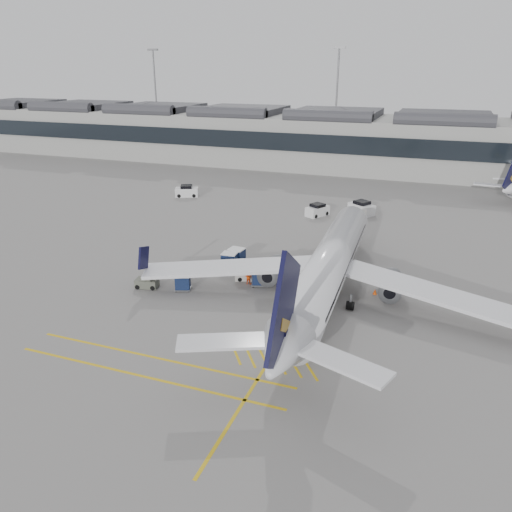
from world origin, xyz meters
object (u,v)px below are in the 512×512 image
(pushback_tug, at_px, (147,282))
(ramp_agent_b, at_px, (248,277))
(baggage_cart_a, at_px, (230,260))
(belt_loader, at_px, (252,274))
(airliner_main, at_px, (328,268))
(ramp_agent_a, at_px, (287,273))

(pushback_tug, bearing_deg, ramp_agent_b, 13.67)
(ramp_agent_b, bearing_deg, pushback_tug, 26.65)
(baggage_cart_a, distance_m, ramp_agent_b, 4.74)
(belt_loader, xyz_separation_m, pushback_tug, (-9.29, -5.85, -0.00))
(airliner_main, relative_size, ramp_agent_b, 25.73)
(belt_loader, xyz_separation_m, ramp_agent_a, (3.64, 0.91, 0.24))
(airliner_main, distance_m, belt_loader, 9.06)
(belt_loader, xyz_separation_m, baggage_cart_a, (-3.38, 1.81, 0.43))
(baggage_cart_a, bearing_deg, ramp_agent_a, -11.56)
(ramp_agent_b, bearing_deg, baggage_cart_a, -41.33)
(ramp_agent_a, xyz_separation_m, ramp_agent_b, (-3.54, -2.30, -0.01))
(belt_loader, distance_m, pushback_tug, 10.98)
(belt_loader, distance_m, baggage_cart_a, 3.86)
(baggage_cart_a, distance_m, ramp_agent_a, 7.08)
(belt_loader, height_order, baggage_cart_a, belt_loader)
(airliner_main, relative_size, baggage_cart_a, 21.82)
(airliner_main, distance_m, pushback_tug, 18.41)
(belt_loader, bearing_deg, ramp_agent_a, -7.65)
(belt_loader, relative_size, baggage_cart_a, 2.59)
(baggage_cart_a, distance_m, pushback_tug, 9.68)
(belt_loader, bearing_deg, baggage_cart_a, 130.25)
(ramp_agent_a, xyz_separation_m, pushback_tug, (-12.93, -6.76, -0.24))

